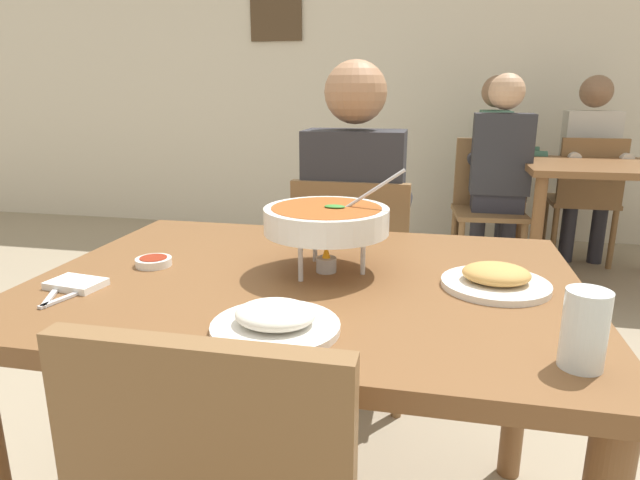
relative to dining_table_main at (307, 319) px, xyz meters
The scene contains 20 objects.
cafe_rear_partition 3.63m from the dining_table_main, 90.00° to the left, with size 10.00×0.10×3.00m, color beige.
picture_frame_hung 3.84m from the dining_table_main, 107.27° to the left, with size 0.44×0.03×0.56m, color #4C3823.
dining_table_main is the anchor object (origin of this frame).
chair_diner_main 0.77m from the dining_table_main, 90.00° to the left, with size 0.44×0.44×0.90m.
diner_main 0.79m from the dining_table_main, 90.00° to the left, with size 0.40×0.45×1.31m.
curry_bowl 0.25m from the dining_table_main, 49.66° to the left, with size 0.33×0.30×0.26m.
rice_plate 0.34m from the dining_table_main, 87.49° to the right, with size 0.24×0.24×0.06m.
appetizer_plate 0.45m from the dining_table_main, ahead, with size 0.24×0.24×0.06m.
sauce_dish 0.42m from the dining_table_main, behind, with size 0.09×0.09×0.02m.
napkin_folded 0.54m from the dining_table_main, 159.93° to the right, with size 0.12×0.08×0.02m, color white.
fork_utensil 0.57m from the dining_table_main, 155.84° to the right, with size 0.01×0.17×0.01m, color silver.
spoon_utensil 0.53m from the dining_table_main, 153.57° to the right, with size 0.01×0.17×0.01m, color silver.
drink_glass 0.65m from the dining_table_main, 32.45° to the right, with size 0.07×0.07×0.13m.
dining_table_far 2.74m from the dining_table_main, 61.12° to the left, with size 1.00×0.80×0.78m.
chair_bg_left 2.59m from the dining_table_main, 75.79° to the left, with size 0.47×0.47×0.90m.
chair_bg_middle 3.16m from the dining_table_main, 65.25° to the left, with size 0.44×0.44×0.90m.
chair_bg_right 3.00m from the dining_table_main, 75.50° to the left, with size 0.47×0.47×0.90m.
patron_bg_left 2.55m from the dining_table_main, 74.30° to the left, with size 0.40×0.45×1.31m.
patron_bg_middle 3.27m from the dining_table_main, 65.64° to the left, with size 0.40×0.45×1.31m.
patron_bg_right 3.00m from the dining_table_main, 76.06° to the left, with size 0.45×0.40×1.31m.
Camera 1 is at (0.29, -1.20, 1.20)m, focal length 30.53 mm.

